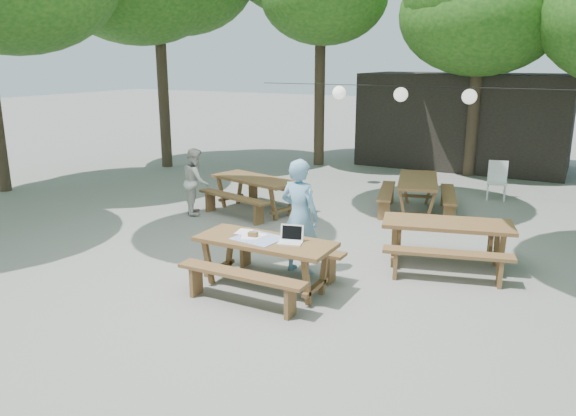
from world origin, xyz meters
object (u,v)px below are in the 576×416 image
Objects in this scene: woman at (300,217)px; plastic_chair at (496,189)px; main_picnic_table at (265,264)px; second_person at (196,181)px; picnic_table_nw at (256,194)px.

plastic_chair is (2.01, 6.36, -0.64)m from woman.
main_picnic_table is 0.99m from woman.
woman reaches higher than second_person.
woman is at bearing -155.36° from second_person.
picnic_table_nw is at bearing -92.18° from second_person.
picnic_table_nw is 3.70m from woman.
second_person is at bearing -23.15° from woman.
picnic_table_nw is 5.75m from plastic_chair.
main_picnic_table is 7.51m from plastic_chair.
woman is at bearing -33.71° from picnic_table_nw.
second_person is 1.57× the size of plastic_chair.
picnic_table_nw is 1.24× the size of woman.
plastic_chair is (2.13, 7.20, -0.13)m from main_picnic_table.
woman is (0.13, 0.84, 0.51)m from main_picnic_table.
woman is 1.27× the size of second_person.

